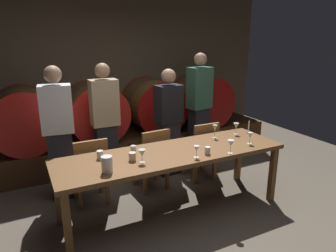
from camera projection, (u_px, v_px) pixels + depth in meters
ground_plane at (184, 217)px, 3.60m from camera, size 7.76×7.76×0.00m
back_wall at (113, 71)px, 5.45m from camera, size 5.97×0.24×2.92m
barrel_shelf at (126, 146)px, 5.32m from camera, size 5.37×0.90×0.43m
wine_barrel_far_left at (24, 119)px, 4.47m from camera, size 0.92×0.90×0.92m
wine_barrel_center_left at (95, 111)px, 4.92m from camera, size 0.92×0.90×0.92m
wine_barrel_center_right at (153, 105)px, 5.37m from camera, size 0.92×0.90×0.92m
wine_barrel_far_right at (201, 100)px, 5.79m from camera, size 0.92×0.90×0.92m
dining_table at (173, 157)px, 3.54m from camera, size 2.69×0.79×0.77m
chair_left at (91, 168)px, 3.76m from camera, size 0.40×0.40×0.88m
chair_center at (153, 156)px, 4.13m from camera, size 0.42×0.42×0.88m
chair_right at (202, 148)px, 4.44m from camera, size 0.40×0.40×0.88m
guest_far_left at (59, 133)px, 3.83m from camera, size 0.41×0.29×1.72m
guest_center_left at (105, 122)px, 4.35m from camera, size 0.38×0.24×1.71m
guest_center_right at (168, 122)px, 4.52m from camera, size 0.41×0.28×1.61m
guest_far_right at (199, 107)px, 5.01m from camera, size 0.41×0.30×1.81m
candle_center at (249, 129)px, 4.19m from camera, size 0.05×0.05×0.19m
pitcher at (107, 164)px, 2.96m from camera, size 0.11×0.11×0.17m
wine_glass_far_left at (142, 153)px, 3.18m from camera, size 0.08×0.08×0.15m
wine_glass_left at (197, 149)px, 3.32m from camera, size 0.06×0.06×0.14m
wine_glass_center_left at (231, 143)px, 3.43m from camera, size 0.08×0.08×0.16m
wine_glass_center_right at (215, 129)px, 3.97m from camera, size 0.06×0.06×0.17m
wine_glass_right at (250, 136)px, 3.75m from camera, size 0.07×0.07×0.15m
wine_glass_far_right at (236, 126)px, 4.12m from camera, size 0.08×0.08×0.16m
cup_far_left at (100, 155)px, 3.31m from camera, size 0.07×0.07×0.09m
cup_center_left at (132, 157)px, 3.26m from camera, size 0.08×0.08×0.09m
cup_center_right at (133, 149)px, 3.50m from camera, size 0.06×0.06×0.08m
cup_far_right at (207, 150)px, 3.44m from camera, size 0.06×0.06×0.08m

